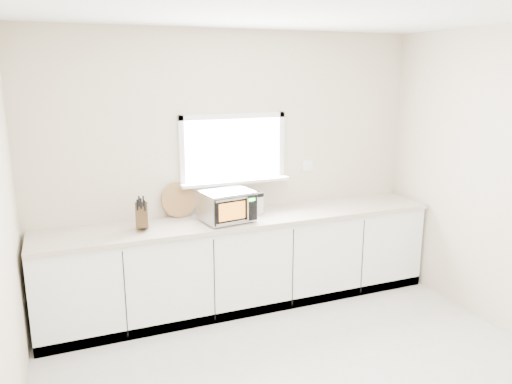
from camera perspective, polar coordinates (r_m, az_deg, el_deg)
back_wall at (r=5.04m, az=-2.68°, el=2.88°), size 4.00×0.17×2.70m
cabinets at (r=5.03m, az=-1.43°, el=-8.10°), size 3.92×0.60×0.88m
countertop at (r=4.87m, az=-1.42°, el=-3.11°), size 3.92×0.64×0.04m
microwave at (r=4.70m, az=-3.27°, el=-1.58°), size 0.50×0.42×0.29m
knife_block at (r=4.58m, az=-12.92°, el=-2.52°), size 0.15×0.24×0.32m
cutting_board at (r=4.89m, az=-8.79°, el=-0.89°), size 0.34×0.08×0.34m
coffee_grinder at (r=4.95m, az=0.20°, el=-1.24°), size 0.16×0.16×0.23m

